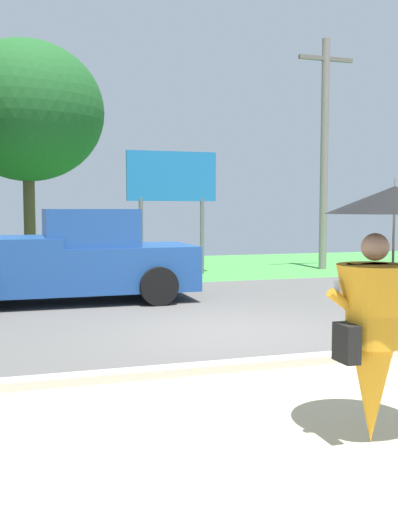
% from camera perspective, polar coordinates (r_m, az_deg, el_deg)
% --- Properties ---
extents(ground_plane, '(40.00, 22.00, 0.20)m').
position_cam_1_polar(ground_plane, '(11.91, -1.79, -4.77)').
color(ground_plane, '#565451').
extents(monk_pedestrian, '(1.12, 1.10, 2.13)m').
position_cam_1_polar(monk_pedestrian, '(4.93, 16.96, -4.36)').
color(monk_pedestrian, orange).
rests_on(monk_pedestrian, ground_plane).
extents(pickup_truck, '(5.20, 2.28, 1.88)m').
position_cam_1_polar(pickup_truck, '(12.25, -12.66, -0.29)').
color(pickup_truck, '#1E478C').
rests_on(pickup_truck, ground_plane).
extents(utility_pole, '(1.80, 0.24, 7.04)m').
position_cam_1_polar(utility_pole, '(18.88, 12.01, 10.00)').
color(utility_pole, gray).
rests_on(utility_pole, ground_plane).
extents(roadside_billboard, '(2.60, 0.12, 3.50)m').
position_cam_1_polar(roadside_billboard, '(16.85, -2.63, 6.84)').
color(roadside_billboard, slate).
rests_on(roadside_billboard, ground_plane).
extents(tree_center_back, '(4.75, 4.75, 7.06)m').
position_cam_1_polar(tree_center_back, '(19.59, -16.26, 13.21)').
color(tree_center_back, brown).
rests_on(tree_center_back, ground_plane).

